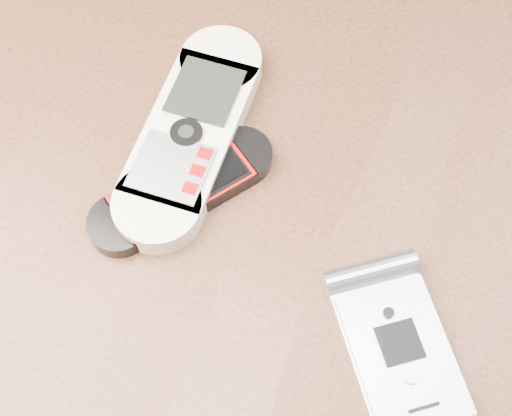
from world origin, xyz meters
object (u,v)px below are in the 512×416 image
object	(u,v)px
nokia_white	(191,132)
motorola_razr	(399,351)
table	(250,273)
nokia_black_red	(182,189)

from	to	relation	value
nokia_white	motorola_razr	size ratio (longest dim) A/B	1.59
table	motorola_razr	xyz separation A→B (m)	(0.11, -0.06, 0.11)
motorola_razr	nokia_black_red	bearing A→B (deg)	125.30
nokia_white	motorola_razr	xyz separation A→B (m)	(0.17, -0.10, -0.00)
nokia_white	nokia_black_red	xyz separation A→B (m)	(0.01, -0.04, -0.00)
nokia_black_red	nokia_white	bearing A→B (deg)	140.58
table	nokia_white	distance (m)	0.13
nokia_white	nokia_black_red	bearing A→B (deg)	-77.50
table	nokia_white	bearing A→B (deg)	144.79
nokia_white	nokia_black_red	size ratio (longest dim) A/B	1.33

